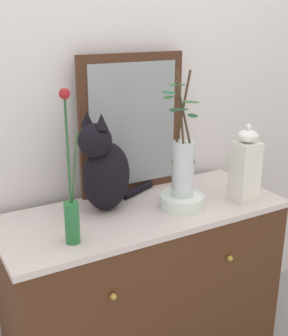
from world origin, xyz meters
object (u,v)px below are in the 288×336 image
cat_sitting (105,169)px  vase_slim_green (71,208)px  jar_lidded_porcelain (245,167)px  sideboard (144,293)px  bowl_porcelain (182,201)px  vase_glass_clear (183,164)px  mirror_leaning (132,124)px

cat_sitting → vase_slim_green: 0.30m
cat_sitting → jar_lidded_porcelain: 0.60m
sideboard → bowl_porcelain: 0.46m
bowl_porcelain → jar_lidded_porcelain: 0.31m
sideboard → vase_glass_clear: (0.14, -0.06, 0.60)m
sideboard → bowl_porcelain: size_ratio=6.53×
cat_sitting → vase_glass_clear: size_ratio=0.82×
cat_sitting → jar_lidded_porcelain: bearing=-19.5°
sideboard → cat_sitting: (-0.14, 0.07, 0.59)m
sideboard → vase_slim_green: size_ratio=2.20×
cat_sitting → vase_slim_green: size_ratio=0.77×
sideboard → cat_sitting: 0.61m
vase_slim_green → cat_sitting: bearing=42.1°
bowl_porcelain → mirror_leaning: bearing=106.6°
vase_slim_green → bowl_porcelain: 0.52m
mirror_leaning → jar_lidded_porcelain: 0.52m
cat_sitting → bowl_porcelain: bearing=-25.2°
bowl_porcelain → jar_lidded_porcelain: (0.28, -0.06, 0.13)m
mirror_leaning → vase_glass_clear: (0.08, -0.28, -0.11)m
sideboard → mirror_leaning: size_ratio=1.95×
vase_glass_clear → jar_lidded_porcelain: bearing=-13.0°
vase_glass_clear → jar_lidded_porcelain: (0.28, -0.06, -0.04)m
vase_slim_green → mirror_leaning: bearing=39.2°
cat_sitting → jar_lidded_porcelain: size_ratio=1.25×
jar_lidded_porcelain → bowl_porcelain: bearing=166.9°
bowl_porcelain → jar_lidded_porcelain: bearing=-13.1°
sideboard → jar_lidded_porcelain: jar_lidded_porcelain is taller
cat_sitting → bowl_porcelain: cat_sitting is taller
vase_slim_green → jar_lidded_porcelain: vase_slim_green is taller
sideboard → cat_sitting: size_ratio=2.84×
mirror_leaning → jar_lidded_porcelain: (0.36, -0.34, -0.15)m
sideboard → mirror_leaning: (0.06, 0.22, 0.72)m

